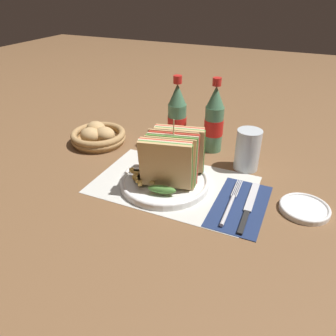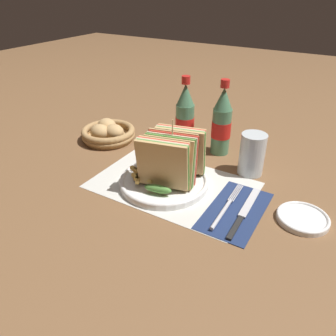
# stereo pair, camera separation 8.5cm
# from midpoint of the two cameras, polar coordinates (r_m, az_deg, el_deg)

# --- Properties ---
(ground_plane) EXTENTS (4.00, 4.00, 0.00)m
(ground_plane) POSITION_cam_midpoint_polar(r_m,az_deg,el_deg) (0.82, -3.00, -4.36)
(ground_plane) COLOR brown
(placemat) EXTENTS (0.41, 0.26, 0.00)m
(placemat) POSITION_cam_midpoint_polar(r_m,az_deg,el_deg) (0.85, -2.08, -2.92)
(placemat) COLOR silver
(placemat) RESTS_ON ground_plane
(plate_main) EXTENTS (0.23, 0.23, 0.02)m
(plate_main) POSITION_cam_midpoint_polar(r_m,az_deg,el_deg) (0.85, -3.42, -2.45)
(plate_main) COLOR white
(plate_main) RESTS_ON ground_plane
(club_sandwich) EXTENTS (0.14, 0.18, 0.17)m
(club_sandwich) POSITION_cam_midpoint_polar(r_m,az_deg,el_deg) (0.81, -2.27, 1.69)
(club_sandwich) COLOR tan
(club_sandwich) RESTS_ON plate_main
(fries_pile) EXTENTS (0.11, 0.11, 0.02)m
(fries_pile) POSITION_cam_midpoint_polar(r_m,az_deg,el_deg) (0.84, -6.73, -1.24)
(fries_pile) COLOR gold
(fries_pile) RESTS_ON plate_main
(napkin) EXTENTS (0.12, 0.22, 0.00)m
(napkin) POSITION_cam_midpoint_polar(r_m,az_deg,el_deg) (0.79, 9.42, -6.51)
(napkin) COLOR navy
(napkin) RESTS_ON ground_plane
(fork) EXTENTS (0.02, 0.19, 0.01)m
(fork) POSITION_cam_midpoint_polar(r_m,az_deg,el_deg) (0.77, 7.63, -6.54)
(fork) COLOR silver
(fork) RESTS_ON napkin
(knife) EXTENTS (0.02, 0.21, 0.00)m
(knife) POSITION_cam_midpoint_polar(r_m,az_deg,el_deg) (0.78, 10.87, -6.73)
(knife) COLOR black
(knife) RESTS_ON napkin
(coke_bottle_near) EXTENTS (0.06, 0.06, 0.23)m
(coke_bottle_near) POSITION_cam_midpoint_polar(r_m,az_deg,el_deg) (1.01, -0.84, 8.68)
(coke_bottle_near) COLOR #4C7F5B
(coke_bottle_near) RESTS_ON ground_plane
(coke_bottle_far) EXTENTS (0.06, 0.06, 0.23)m
(coke_bottle_far) POSITION_cam_midpoint_polar(r_m,az_deg,el_deg) (0.99, 5.59, 8.14)
(coke_bottle_far) COLOR #4C7F5B
(coke_bottle_far) RESTS_ON ground_plane
(glass_near) EXTENTS (0.07, 0.07, 0.12)m
(glass_near) POSITION_cam_midpoint_polar(r_m,az_deg,el_deg) (0.91, 11.15, 3.05)
(glass_near) COLOR silver
(glass_near) RESTS_ON ground_plane
(bread_basket) EXTENTS (0.17, 0.17, 0.06)m
(bread_basket) POSITION_cam_midpoint_polar(r_m,az_deg,el_deg) (1.09, -14.28, 5.40)
(bread_basket) COLOR #AD8451
(bread_basket) RESTS_ON ground_plane
(side_saucer) EXTENTS (0.11, 0.11, 0.01)m
(side_saucer) POSITION_cam_midpoint_polar(r_m,az_deg,el_deg) (0.81, 19.95, -6.69)
(side_saucer) COLOR white
(side_saucer) RESTS_ON ground_plane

